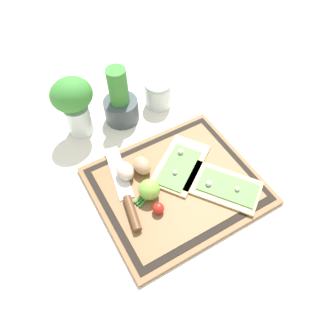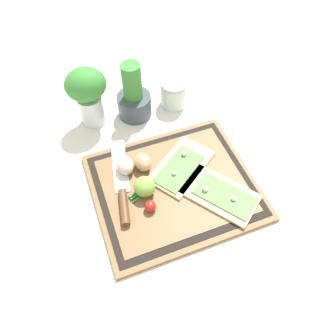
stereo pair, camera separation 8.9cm
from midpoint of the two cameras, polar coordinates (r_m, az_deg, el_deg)
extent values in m
plane|color=silver|center=(0.90, 3.93, -3.69)|extent=(6.00, 6.00, 0.00)
cube|color=brown|center=(0.89, 3.95, -3.48)|extent=(0.43, 0.38, 0.01)
cube|color=black|center=(0.89, 3.97, -3.23)|extent=(0.40, 0.35, 0.00)
cube|color=brown|center=(0.88, 3.98, -3.18)|extent=(0.37, 0.31, 0.00)
cube|color=#DBBC7F|center=(0.88, 11.78, -4.65)|extent=(0.21, 0.23, 0.01)
cube|color=#568942|center=(0.87, 12.71, -4.90)|extent=(0.15, 0.17, 0.00)
sphere|color=silver|center=(0.87, 9.47, -3.84)|extent=(0.02, 0.02, 0.02)
sphere|color=silver|center=(0.87, 14.25, -5.43)|extent=(0.01, 0.01, 0.01)
cube|color=#DBBC7F|center=(0.92, 5.18, 0.10)|extent=(0.22, 0.20, 0.01)
cube|color=#568942|center=(0.90, 4.73, -0.30)|extent=(0.17, 0.15, 0.00)
sphere|color=silver|center=(0.93, 5.57, 2.31)|extent=(0.02, 0.02, 0.02)
sphere|color=silver|center=(0.89, 3.95, -1.11)|extent=(0.01, 0.01, 0.01)
cube|color=silver|center=(0.92, -5.67, 0.27)|extent=(0.07, 0.19, 0.00)
cylinder|color=brown|center=(0.84, -4.62, -7.04)|extent=(0.04, 0.10, 0.02)
ellipsoid|color=tan|center=(0.90, -1.59, 0.86)|extent=(0.05, 0.06, 0.05)
ellipsoid|color=beige|center=(0.89, -4.63, 0.28)|extent=(0.05, 0.06, 0.05)
sphere|color=#7FB742|center=(0.84, -1.10, -3.48)|extent=(0.06, 0.06, 0.06)
sphere|color=red|center=(0.83, -0.02, -6.90)|extent=(0.03, 0.03, 0.03)
cylinder|color=#388433|center=(0.89, 2.79, -1.71)|extent=(0.24, 0.06, 0.01)
cylinder|color=#388433|center=(0.89, 2.79, -1.71)|extent=(0.23, 0.07, 0.01)
cylinder|color=#388433|center=(0.89, 2.79, -1.71)|extent=(0.23, 0.09, 0.01)
cylinder|color=#3D474C|center=(1.05, -3.41, 10.70)|extent=(0.11, 0.11, 0.07)
cylinder|color=#388433|center=(1.00, -3.62, 13.86)|extent=(0.06, 0.06, 0.15)
cylinder|color=silver|center=(1.09, 3.38, 12.50)|extent=(0.09, 0.09, 0.08)
cylinder|color=olive|center=(1.10, 3.32, 11.60)|extent=(0.08, 0.08, 0.03)
cylinder|color=silver|center=(1.06, 3.50, 14.26)|extent=(0.08, 0.08, 0.01)
cylinder|color=silver|center=(1.04, -10.74, 9.84)|extent=(0.07, 0.07, 0.10)
ellipsoid|color=#388433|center=(0.98, -11.61, 13.91)|extent=(0.12, 0.10, 0.10)
camera|label=1|loc=(0.04, -87.13, 3.91)|focal=35.00mm
camera|label=2|loc=(0.04, 92.87, -3.91)|focal=35.00mm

